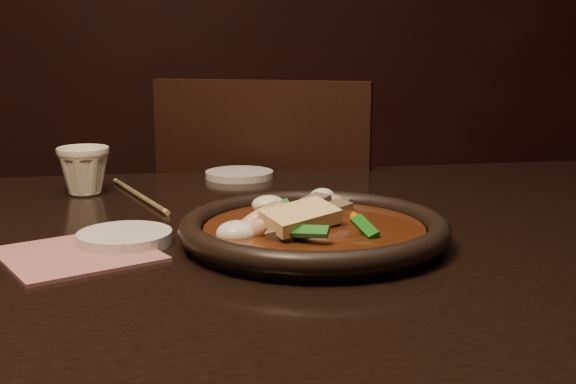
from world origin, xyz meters
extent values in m
cube|color=black|center=(0.00, 0.00, 0.73)|extent=(1.60, 0.90, 0.04)
cylinder|color=black|center=(0.72, 0.37, 0.35)|extent=(0.06, 0.06, 0.71)
cube|color=black|center=(0.24, 0.67, 0.44)|extent=(0.56, 0.56, 0.04)
cylinder|color=black|center=(0.47, 0.77, 0.21)|extent=(0.04, 0.04, 0.42)
cylinder|color=black|center=(0.15, 0.90, 0.21)|extent=(0.04, 0.04, 0.42)
cube|color=black|center=(0.17, 0.50, 0.68)|extent=(0.39, 0.18, 0.45)
cylinder|color=black|center=(0.16, -0.04, 0.76)|extent=(0.28, 0.28, 0.01)
torus|color=black|center=(0.16, -0.04, 0.77)|extent=(0.31, 0.31, 0.03)
cylinder|color=#3B1A0A|center=(0.16, -0.04, 0.77)|extent=(0.25, 0.25, 0.01)
ellipsoid|color=#3B1A0A|center=(0.16, -0.04, 0.77)|extent=(0.14, 0.13, 0.04)
torus|color=#E2B08E|center=(0.10, -0.05, 0.78)|extent=(0.07, 0.07, 0.05)
torus|color=#E2B08E|center=(0.19, 0.03, 0.77)|extent=(0.07, 0.07, 0.05)
cube|color=#80705D|center=(0.12, 0.03, 0.77)|extent=(0.03, 0.03, 0.04)
cube|color=#80705D|center=(0.12, -0.09, 0.77)|extent=(0.04, 0.04, 0.04)
cube|color=#80705D|center=(0.14, -0.07, 0.78)|extent=(0.04, 0.03, 0.03)
cube|color=#80705D|center=(0.19, -0.03, 0.78)|extent=(0.04, 0.04, 0.03)
cube|color=#80705D|center=(0.20, 0.01, 0.77)|extent=(0.04, 0.04, 0.03)
cube|color=#80705D|center=(0.17, 0.00, 0.78)|extent=(0.04, 0.04, 0.03)
cylinder|color=orange|center=(0.16, -0.04, 0.77)|extent=(0.06, 0.06, 0.03)
cylinder|color=orange|center=(0.15, -0.02, 0.77)|extent=(0.03, 0.05, 0.05)
cylinder|color=orange|center=(0.20, -0.05, 0.77)|extent=(0.04, 0.05, 0.04)
cylinder|color=orange|center=(0.18, -0.04, 0.77)|extent=(0.05, 0.05, 0.03)
cube|color=#156012|center=(0.17, -0.05, 0.78)|extent=(0.03, 0.04, 0.03)
cube|color=#156012|center=(0.21, -0.08, 0.78)|extent=(0.02, 0.05, 0.02)
cube|color=#156012|center=(0.12, 0.02, 0.78)|extent=(0.05, 0.02, 0.03)
cube|color=#156012|center=(0.15, -0.02, 0.78)|extent=(0.05, 0.02, 0.02)
cube|color=#156012|center=(0.14, -0.11, 0.78)|extent=(0.05, 0.03, 0.01)
ellipsoid|color=silver|center=(0.15, -0.03, 0.79)|extent=(0.04, 0.03, 0.02)
ellipsoid|color=silver|center=(0.14, 0.00, 0.78)|extent=(0.04, 0.03, 0.02)
ellipsoid|color=silver|center=(0.19, 0.05, 0.78)|extent=(0.03, 0.03, 0.02)
ellipsoid|color=silver|center=(0.12, 0.04, 0.78)|extent=(0.04, 0.03, 0.02)
ellipsoid|color=silver|center=(0.07, -0.06, 0.77)|extent=(0.05, 0.04, 0.03)
cube|color=#FFDC98|center=(0.14, -0.07, 0.79)|extent=(0.09, 0.08, 0.03)
cylinder|color=silver|center=(-0.05, -0.01, 0.76)|extent=(0.11, 0.11, 0.02)
cylinder|color=silver|center=(0.12, 0.38, 0.76)|extent=(0.12, 0.12, 0.01)
imported|color=white|center=(-0.13, 0.28, 0.79)|extent=(0.09, 0.09, 0.08)
cylinder|color=tan|center=(-0.04, 0.24, 0.75)|extent=(0.09, 0.24, 0.01)
cylinder|color=tan|center=(-0.05, 0.25, 0.75)|extent=(0.09, 0.24, 0.01)
cube|color=#9B5F62|center=(-0.10, -0.05, 0.75)|extent=(0.20, 0.20, 0.00)
camera|label=1|loc=(0.00, -0.82, 0.98)|focal=45.00mm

